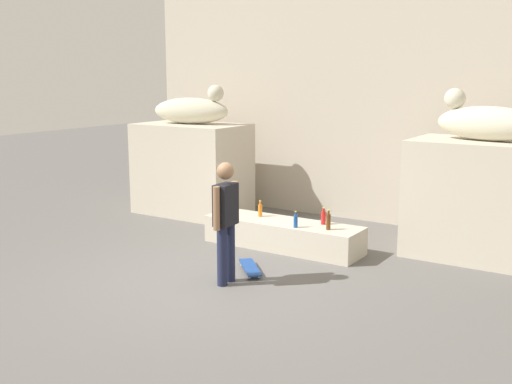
% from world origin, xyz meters
% --- Properties ---
extents(ground_plane, '(40.00, 40.00, 0.00)m').
position_xyz_m(ground_plane, '(0.00, 0.00, 0.00)').
color(ground_plane, '#605E5B').
extents(facade_wall, '(9.10, 0.60, 5.35)m').
position_xyz_m(facade_wall, '(0.00, 4.75, 2.68)').
color(facade_wall, beige).
rests_on(facade_wall, ground_plane).
extents(pedestal_left, '(2.19, 1.34, 1.82)m').
position_xyz_m(pedestal_left, '(-2.84, 3.19, 0.91)').
color(pedestal_left, beige).
rests_on(pedestal_left, ground_plane).
extents(pedestal_right, '(2.19, 1.34, 1.82)m').
position_xyz_m(pedestal_right, '(2.84, 3.19, 0.91)').
color(pedestal_right, beige).
rests_on(pedestal_right, ground_plane).
extents(statue_reclining_left, '(1.68, 0.86, 0.78)m').
position_xyz_m(statue_reclining_left, '(-2.81, 3.20, 2.10)').
color(statue_reclining_left, beige).
rests_on(statue_reclining_left, pedestal_left).
extents(statue_reclining_right, '(1.67, 0.81, 0.78)m').
position_xyz_m(statue_reclining_right, '(2.81, 3.19, 2.10)').
color(statue_reclining_right, beige).
rests_on(statue_reclining_right, pedestal_right).
extents(ledge_block, '(2.66, 0.74, 0.45)m').
position_xyz_m(ledge_block, '(0.00, 1.98, 0.22)').
color(ledge_block, beige).
rests_on(ledge_block, ground_plane).
extents(skater, '(0.23, 0.54, 1.67)m').
position_xyz_m(skater, '(0.22, 0.07, 0.92)').
color(skater, '#1E233F').
rests_on(skater, ground_plane).
extents(skateboard, '(0.70, 0.72, 0.08)m').
position_xyz_m(skateboard, '(0.23, 0.65, 0.06)').
color(skateboard, navy).
rests_on(skateboard, ground_plane).
extents(bottle_orange, '(0.07, 0.07, 0.27)m').
position_xyz_m(bottle_orange, '(-0.50, 2.07, 0.56)').
color(bottle_orange, orange).
rests_on(bottle_orange, ledge_block).
extents(bottle_red, '(0.08, 0.08, 0.28)m').
position_xyz_m(bottle_red, '(0.65, 2.15, 0.56)').
color(bottle_red, red).
rests_on(bottle_red, ledge_block).
extents(bottle_brown, '(0.07, 0.07, 0.32)m').
position_xyz_m(bottle_brown, '(0.87, 1.88, 0.58)').
color(bottle_brown, '#593314').
rests_on(bottle_brown, ledge_block).
extents(bottle_blue, '(0.07, 0.07, 0.26)m').
position_xyz_m(bottle_blue, '(0.37, 1.73, 0.55)').
color(bottle_blue, '#194C99').
rests_on(bottle_blue, ledge_block).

